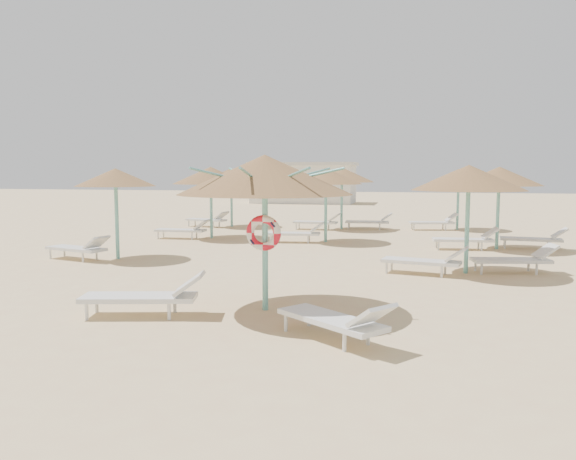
# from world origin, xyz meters

# --- Properties ---
(ground) EXTENTS (120.00, 120.00, 0.00)m
(ground) POSITION_xyz_m (0.00, 0.00, 0.00)
(ground) COLOR #D5BA81
(ground) RESTS_ON ground
(main_palapa) EXTENTS (3.18, 3.18, 2.85)m
(main_palapa) POSITION_xyz_m (0.34, 0.37, 2.48)
(main_palapa) COLOR #68B4AB
(main_palapa) RESTS_ON ground
(lounger_main_a) EXTENTS (2.23, 1.13, 0.78)m
(lounger_main_a) POSITION_xyz_m (-1.56, -0.54, 0.37)
(lounger_main_a) COLOR silver
(lounger_main_a) RESTS_ON ground
(lounger_main_b) EXTENTS (1.95, 1.69, 0.73)m
(lounger_main_b) POSITION_xyz_m (1.91, -1.27, 0.35)
(lounger_main_b) COLOR silver
(lounger_main_b) RESTS_ON ground
(palapa_field) EXTENTS (19.78, 13.60, 2.72)m
(palapa_field) POSITION_xyz_m (1.39, 10.21, 2.31)
(palapa_field) COLOR #68B4AB
(palapa_field) RESTS_ON ground
(service_hut) EXTENTS (8.40, 4.40, 3.25)m
(service_hut) POSITION_xyz_m (-6.00, 35.00, 1.64)
(service_hut) COLOR silver
(service_hut) RESTS_ON ground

